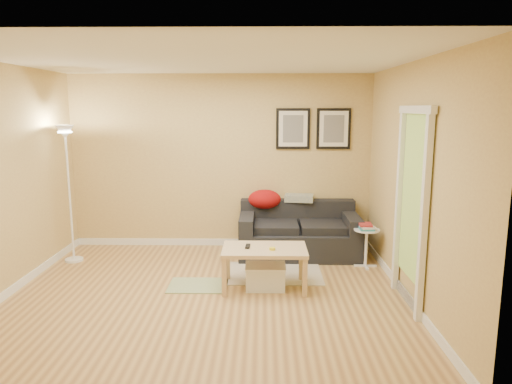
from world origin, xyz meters
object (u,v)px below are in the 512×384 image
coffee_table (264,268)px  storage_bin (265,276)px  book_stack (366,226)px  floor_lamp (70,198)px  side_table (366,248)px  sofa (299,230)px

coffee_table → storage_bin: 0.10m
book_stack → floor_lamp: bearing=160.7°
book_stack → floor_lamp: (-4.01, 0.18, 0.33)m
book_stack → floor_lamp: size_ratio=0.13×
coffee_table → floor_lamp: size_ratio=0.52×
coffee_table → floor_lamp: floor_lamp is taller
side_table → floor_lamp: bearing=177.4°
coffee_table → book_stack: 1.58m
storage_bin → side_table: bearing=30.0°
coffee_table → side_table: 1.56m
coffee_table → side_table: bearing=20.2°
storage_bin → side_table: side_table is taller
sofa → floor_lamp: 3.21m
coffee_table → floor_lamp: 2.90m
side_table → book_stack: bearing=-164.4°
sofa → floor_lamp: size_ratio=0.90×
coffee_table → sofa: bearing=59.3°
sofa → coffee_table: size_ratio=1.73×
sofa → coffee_table: (-0.50, -1.27, -0.13)m
sofa → storage_bin: (-0.49, -1.28, -0.23)m
sofa → book_stack: bearing=-30.6°
storage_bin → side_table: 1.56m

